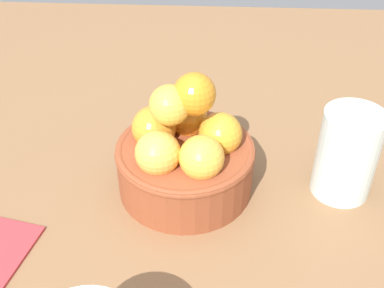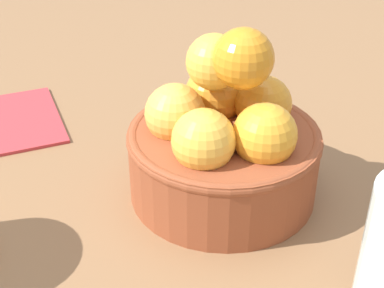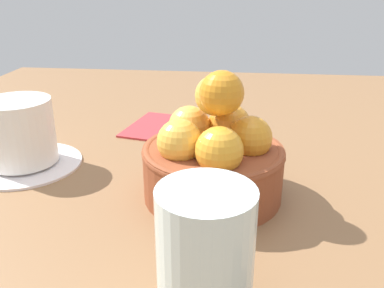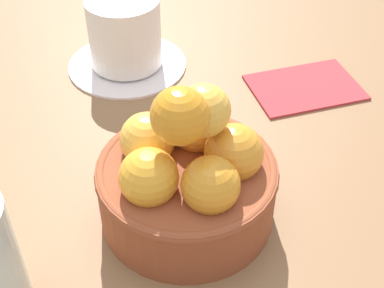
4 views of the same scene
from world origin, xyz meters
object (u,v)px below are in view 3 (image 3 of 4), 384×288
Objects in this scene: terracotta_bowl at (213,156)px; folded_napkin at (157,126)px; water_glass at (205,258)px; coffee_cup at (21,137)px.

terracotta_bowl reaches higher than folded_napkin.
terracotta_bowl is 23.14cm from folded_napkin.
water_glass is at bearing -178.21° from terracotta_bowl.
coffee_cup is 21.12cm from folded_napkin.
water_glass is (-22.01, -24.41, 1.17)cm from coffee_cup.
folded_napkin is at bearing -41.79° from coffee_cup.
coffee_cup reaches higher than folded_napkin.
coffee_cup is at bearing 47.96° from water_glass.
coffee_cup is 32.88cm from water_glass.
water_glass is at bearing -164.34° from folded_napkin.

